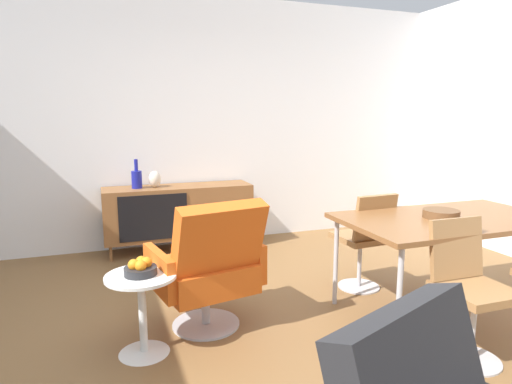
{
  "coord_description": "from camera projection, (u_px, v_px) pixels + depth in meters",
  "views": [
    {
      "loc": [
        -0.91,
        -2.45,
        1.49
      ],
      "look_at": [
        0.08,
        0.35,
        0.97
      ],
      "focal_mm": 30.79,
      "sensor_mm": 36.0,
      "label": 1
    }
  ],
  "objects": [
    {
      "name": "dining_table",
      "position": [
        449.0,
        223.0,
        3.27
      ],
      "size": [
        1.6,
        0.9,
        0.74
      ],
      "color": "brown",
      "rests_on": "ground_plane"
    },
    {
      "name": "sideboard",
      "position": [
        179.0,
        211.0,
        4.85
      ],
      "size": [
        1.6,
        0.45,
        0.72
      ],
      "color": "brown",
      "rests_on": "ground_plane"
    },
    {
      "name": "dining_chair_front_left",
      "position": [
        468.0,
        285.0,
        2.67
      ],
      "size": [
        0.4,
        0.43,
        0.86
      ],
      "color": "#9E7042",
      "rests_on": "ground_plane"
    },
    {
      "name": "lounge_chair_red",
      "position": [
        209.0,
        266.0,
        3.01
      ],
      "size": [
        0.8,
        0.76,
        0.95
      ],
      "color": "#D85919",
      "rests_on": "ground_plane"
    },
    {
      "name": "wooden_bowl_on_table",
      "position": [
        441.0,
        214.0,
        3.23
      ],
      "size": [
        0.26,
        0.26,
        0.06
      ],
      "primitive_type": "cylinder",
      "color": "brown",
      "rests_on": "dining_table"
    },
    {
      "name": "vase_cobalt",
      "position": [
        155.0,
        179.0,
        4.7
      ],
      "size": [
        0.13,
        0.13,
        0.18
      ],
      "color": "beige",
      "rests_on": "sideboard"
    },
    {
      "name": "wall_back",
      "position": [
        183.0,
        123.0,
        5.0
      ],
      "size": [
        6.8,
        0.12,
        2.8
      ],
      "primitive_type": "cube",
      "color": "white",
      "rests_on": "ground_plane"
    },
    {
      "name": "ground_plane",
      "position": [
        262.0,
        349.0,
        2.83
      ],
      "size": [
        8.32,
        8.32,
        0.0
      ],
      "primitive_type": "plane",
      "color": "brown"
    },
    {
      "name": "fruit_bowl",
      "position": [
        141.0,
        268.0,
        2.69
      ],
      "size": [
        0.2,
        0.2,
        0.11
      ],
      "color": "#262628",
      "rests_on": "side_table_round"
    },
    {
      "name": "vase_sculptural_dark",
      "position": [
        137.0,
        179.0,
        4.64
      ],
      "size": [
        0.11,
        0.11,
        0.31
      ],
      "color": "navy",
      "rests_on": "sideboard"
    },
    {
      "name": "side_table_round",
      "position": [
        142.0,
        305.0,
        2.73
      ],
      "size": [
        0.44,
        0.44,
        0.52
      ],
      "color": "white",
      "rests_on": "ground_plane"
    },
    {
      "name": "dining_chair_back_left",
      "position": [
        365.0,
        237.0,
        3.71
      ],
      "size": [
        0.42,
        0.45,
        0.86
      ],
      "color": "#9E7042",
      "rests_on": "ground_plane"
    }
  ]
}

